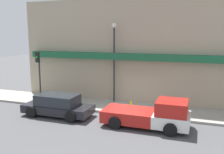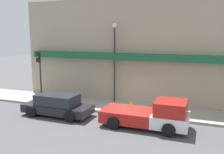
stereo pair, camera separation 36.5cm
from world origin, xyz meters
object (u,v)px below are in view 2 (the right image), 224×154
street_lamp (114,54)px  fire_hydrant (131,106)px  traffic_light (39,68)px  parked_car (58,105)px  pickup_truck (150,115)px

street_lamp → fire_hydrant: bearing=-44.7°
street_lamp → traffic_light: bearing=-158.1°
parked_car → pickup_truck: bearing=-1.2°
pickup_truck → fire_hydrant: bearing=130.5°
pickup_truck → street_lamp: 6.39m
fire_hydrant → parked_car: bearing=-153.0°
parked_car → traffic_light: (-2.80, 1.97, 2.13)m
pickup_truck → traffic_light: size_ratio=1.28×
fire_hydrant → traffic_light: (-7.22, -0.28, 2.36)m
parked_car → traffic_light: 4.03m
parked_car → street_lamp: street_lamp is taller
street_lamp → traffic_light: street_lamp is taller
pickup_truck → street_lamp: street_lamp is taller
street_lamp → pickup_truck: bearing=-47.7°
fire_hydrant → street_lamp: size_ratio=0.11×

